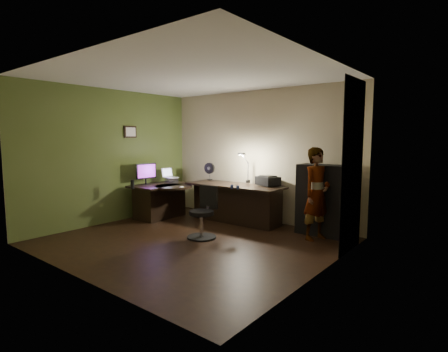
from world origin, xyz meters
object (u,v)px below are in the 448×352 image
Objects in this scene: monitor at (146,177)px; office_chair at (201,212)px; desk_right at (234,203)px; cabinet at (322,200)px; desk_left at (161,201)px; person at (317,194)px.

monitor is 0.56× the size of office_chair.
monitor is (-1.73, -0.87, 0.50)m from desk_right.
cabinet reaches higher than desk_right.
monitor is (-0.24, -0.21, 0.52)m from desk_left.
cabinet is 1.40× the size of office_chair.
office_chair is at bearing -9.50° from monitor.
person reaches higher than monitor.
cabinet is (3.25, 0.91, 0.26)m from desk_left.
cabinet is at bearing 41.65° from office_chair.
desk_right is at bearing 21.91° from desk_left.
person is (1.81, -0.09, 0.39)m from desk_right.
desk_left is at bearing 116.53° from person.
monitor is at bearing 119.16° from person.
cabinet is (1.76, 0.25, 0.24)m from desk_right.
office_chair is at bearing -135.65° from cabinet.
person is at bearing 7.82° from desk_left.
monitor is at bearing -162.80° from cabinet.
monitor is 0.32× the size of person.
person is (0.05, -0.34, 0.16)m from cabinet.
desk_right is at bearing 28.57° from monitor.
office_chair is at bearing 143.59° from person.
desk_left is at bearing -164.96° from cabinet.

